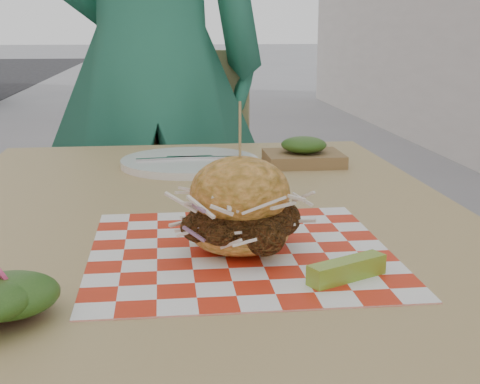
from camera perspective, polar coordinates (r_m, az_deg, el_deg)
The scene contains 8 objects.
diner at distance 1.87m, azimuth -7.70°, elevation 10.75°, with size 0.67×0.44×1.83m, color #2A7B5E.
patio_table at distance 1.00m, azimuth -3.32°, elevation -6.26°, with size 0.80×1.20×0.75m.
patio_chair at distance 1.96m, azimuth -4.40°, elevation 0.21°, with size 0.50×0.51×0.95m.
paper_liner at distance 0.81m, azimuth 0.00°, elevation -5.06°, with size 0.36×0.36×0.00m, color red.
sandwich at distance 0.80m, azimuth 0.00°, elevation -1.59°, with size 0.16×0.16×0.18m.
pickle_spear at distance 0.73m, azimuth 9.11°, elevation -6.55°, with size 0.10×0.02×0.02m, color #88A931.
place_setting at distance 1.32m, azimuth -4.30°, elevation 2.56°, with size 0.27×0.27×0.02m.
kraft_tray at distance 1.33m, azimuth 5.45°, elevation 3.30°, with size 0.15×0.12×0.06m.
Camera 1 is at (-0.25, -0.60, 1.02)m, focal length 50.00 mm.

